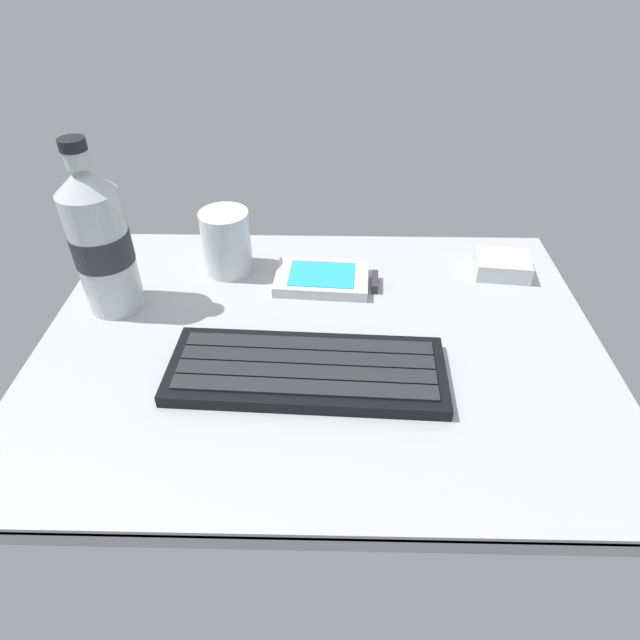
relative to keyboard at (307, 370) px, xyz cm
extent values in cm
cube|color=#B7BABC|center=(1.28, 5.71, -1.81)|extent=(64.00, 48.00, 2.00)
cube|color=#B7BABC|center=(1.28, -17.69, -0.41)|extent=(64.00, 1.20, 0.80)
cube|color=black|center=(0.00, 0.00, -0.11)|extent=(29.44, 12.23, 1.40)
cube|color=#28282B|center=(0.14, 3.30, 0.74)|extent=(26.74, 3.14, 0.30)
cube|color=#28282B|center=(0.05, 1.10, 0.74)|extent=(26.74, 3.14, 0.30)
cube|color=#28282B|center=(-0.05, -1.10, 0.74)|extent=(26.74, 3.14, 0.30)
cube|color=#28282B|center=(-0.14, -3.30, 0.74)|extent=(26.74, 3.14, 0.30)
cube|color=silver|center=(1.78, 17.21, -0.11)|extent=(12.48, 8.38, 1.40)
cube|color=#2DB7D1|center=(1.78, 17.21, 0.64)|extent=(8.77, 6.47, 0.10)
cube|color=#333338|center=(8.17, 16.79, -0.11)|extent=(1.05, 3.84, 1.12)
cylinder|color=silver|center=(-11.27, 20.33, 3.44)|extent=(6.40, 6.40, 8.50)
cylinder|color=orange|center=(-11.27, 20.33, 2.45)|extent=(5.50, 5.50, 6.12)
cylinder|color=silver|center=(-23.89, 12.11, 6.69)|extent=(6.60, 6.60, 15.00)
cone|color=silver|center=(-23.89, 12.11, 15.59)|extent=(6.60, 6.60, 2.80)
cylinder|color=silver|center=(-23.89, 12.11, 17.89)|extent=(2.51, 2.51, 1.80)
cylinder|color=black|center=(-23.89, 12.11, 19.39)|extent=(2.77, 2.77, 1.20)
cylinder|color=#2D2D38|center=(-23.89, 12.11, 7.44)|extent=(6.73, 6.73, 3.80)
cube|color=silver|center=(25.27, 20.24, 0.39)|extent=(7.57, 6.33, 2.40)
camera|label=1|loc=(2.22, -40.73, 39.09)|focal=30.09mm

